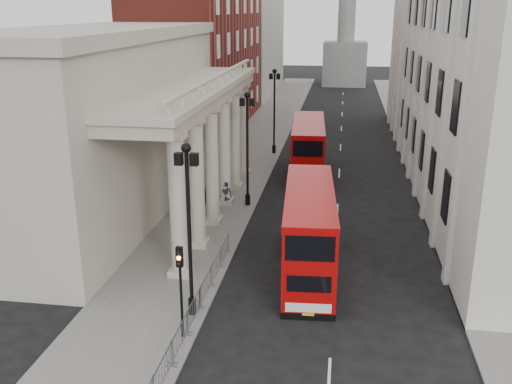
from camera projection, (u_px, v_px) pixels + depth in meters
name	position (u px, v px, depth m)	size (l,w,h in m)	color
ground	(182.00, 366.00, 23.34)	(260.00, 260.00, 0.00)	black
sidewalk_west	(240.00, 168.00, 51.98)	(6.00, 140.00, 0.12)	slate
sidewalk_east	(426.00, 176.00, 49.60)	(3.00, 140.00, 0.12)	slate
kerb	(272.00, 170.00, 51.55)	(0.20, 140.00, 0.14)	slate
portico_building	(103.00, 128.00, 39.94)	(9.00, 28.00, 12.00)	#A7A08C
brick_building	(203.00, 35.00, 66.62)	(9.00, 32.00, 22.00)	maroon
west_building_far	(248.00, 33.00, 97.03)	(9.00, 30.00, 20.00)	#A7A08C
east_building	(468.00, 27.00, 47.30)	(8.00, 55.00, 25.00)	silver
lamp_post_south	(189.00, 219.00, 25.68)	(1.05, 0.44, 8.32)	black
lamp_post_mid	(247.00, 141.00, 40.73)	(1.05, 0.44, 8.32)	black
lamp_post_north	(274.00, 105.00, 55.78)	(1.05, 0.44, 8.32)	black
traffic_light	(180.00, 276.00, 24.32)	(0.28, 0.33, 4.30)	black
crowd_barriers	(187.00, 323.00, 25.28)	(0.50, 18.75, 1.10)	gray
bus_near	(309.00, 230.00, 31.12)	(3.33, 10.97, 4.67)	#A40707
bus_far	(308.00, 148.00, 49.17)	(3.26, 11.13, 4.75)	#A50707
pedestrian_a	(182.00, 209.00, 38.61)	(0.68, 0.44, 1.85)	black
pedestrian_b	(206.00, 199.00, 41.10)	(0.76, 0.59, 1.56)	#292421
pedestrian_c	(226.00, 193.00, 41.91)	(0.90, 0.59, 1.84)	black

